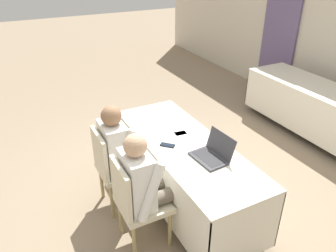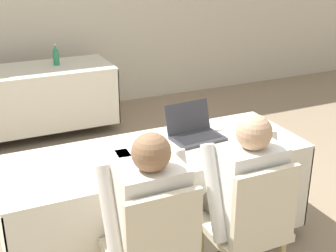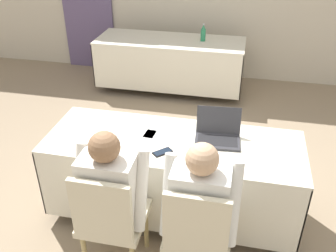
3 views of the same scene
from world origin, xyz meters
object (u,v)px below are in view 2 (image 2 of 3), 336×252
Objects in this scene: person_checkered_shirt at (146,216)px; person_white_shirt at (242,192)px; cell_phone at (160,163)px; chair_near_left at (154,251)px; water_bottle at (56,56)px; laptop at (195,132)px; chair_near_right at (250,224)px.

person_white_shirt is (0.60, 0.00, 0.00)m from person_checkered_shirt.
cell_phone is 0.17× the size of chair_near_left.
person_white_shirt is at bearing -170.19° from chair_near_left.
water_bottle is 0.20× the size of person_checkered_shirt.
laptop is 0.40× the size of chair_near_right.
water_bottle is at bearing -93.61° from chair_near_left.
chair_near_right is 0.63m from person_checkered_shirt.
person_white_shirt reaches higher than laptop.
cell_phone is 0.48m from person_checkered_shirt.
water_bottle reaches higher than cell_phone.
water_bottle is (-0.05, 2.69, 0.10)m from cell_phone.
laptop is 0.31× the size of person_white_shirt.
chair_near_left is 1.00× the size of chair_near_right.
water_bottle is (-0.44, 2.43, 0.06)m from laptop.
chair_near_right is at bearing -97.21° from laptop.
cell_phone is at bearing -55.17° from chair_near_right.
chair_near_right is 0.78× the size of person_white_shirt.
laptop is 1.60× the size of water_bottle.
person_checkered_shirt is at bearing -77.09° from cell_phone.
person_checkered_shirt is 1.00× the size of person_white_shirt.
chair_near_right is 0.19m from person_white_shirt.
chair_near_left is at bearing -93.61° from water_bottle.
chair_near_left is (-0.20, -3.19, -0.34)m from water_bottle.
cell_phone is at bearing -48.70° from person_white_shirt.
water_bottle is 0.25× the size of chair_near_right.
person_checkered_shirt is (-0.60, 0.10, 0.16)m from chair_near_right.
person_white_shirt is (0.00, 0.10, 0.16)m from chair_near_right.
chair_near_left is 0.78× the size of person_white_shirt.
chair_near_right is at bearing -9.60° from cell_phone.
water_bottle is 3.10m from person_checkered_shirt.
chair_near_right is 0.78× the size of person_checkered_shirt.
water_bottle is at bearing -82.64° from person_white_shirt.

